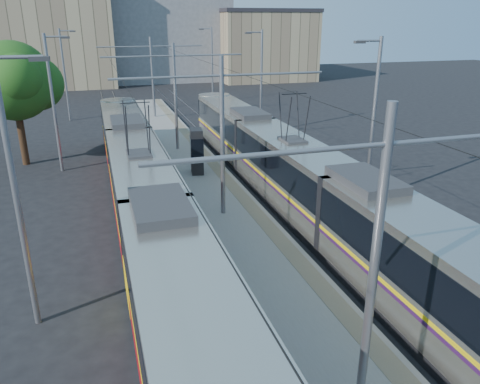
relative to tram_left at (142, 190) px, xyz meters
name	(u,v)px	position (x,y,z in m)	size (l,w,h in m)	color
ground	(291,316)	(3.60, -8.27, -1.70)	(160.00, 160.00, 0.00)	black
platform	(186,162)	(3.60, 8.73, -1.55)	(4.00, 50.00, 0.30)	gray
tactile_strip_left	(163,162)	(2.15, 8.73, -1.40)	(0.70, 50.00, 0.01)	gray
tactile_strip_right	(208,158)	(5.05, 8.73, -1.40)	(0.70, 50.00, 0.01)	gray
rails	(186,164)	(3.60, 8.73, -1.69)	(8.71, 70.00, 0.03)	gray
tram_left	(142,190)	(0.00, 0.00, 0.00)	(2.43, 32.22, 5.50)	black
tram_right	(291,170)	(7.20, 0.33, 0.15)	(2.43, 32.30, 5.50)	black
catenary	(193,100)	(3.60, 5.88, 2.82)	(9.20, 70.00, 7.00)	gray
street_lamps	(173,90)	(3.60, 12.73, 2.48)	(15.18, 38.22, 8.00)	gray
shelter	(197,150)	(3.74, 5.99, -0.05)	(0.88, 1.26, 2.59)	black
tree	(19,82)	(-5.85, 12.07, 3.43)	(5.23, 4.83, 7.60)	#382314
building_left	(50,30)	(-6.40, 51.73, 5.69)	(16.32, 12.24, 14.78)	tan
building_centre	(163,19)	(9.60, 55.73, 7.14)	(18.36, 14.28, 17.66)	gray
building_right	(264,45)	(23.60, 49.73, 3.41)	(14.28, 10.20, 10.21)	tan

